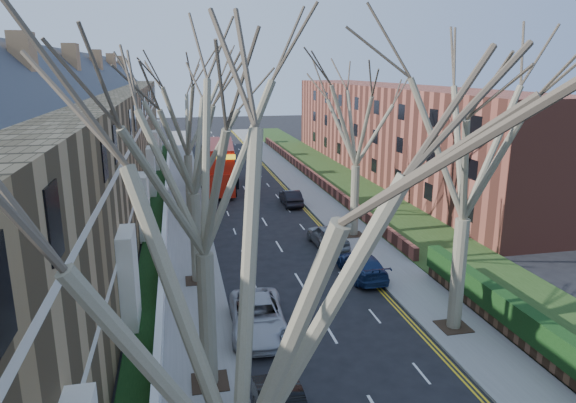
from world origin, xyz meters
TOP-DOWN VIEW (x-y plane):
  - pavement_left at (-6.00, 39.00)m, footprint 3.00×102.00m
  - pavement_right at (6.00, 39.00)m, footprint 3.00×102.00m
  - terrace_left at (-13.65, 31.00)m, footprint 9.70×78.00m
  - flats_right at (17.46, 43.00)m, footprint 13.97×54.00m
  - front_wall_left at (-7.65, 31.00)m, footprint 0.30×78.00m
  - grass_verge_right at (10.50, 39.00)m, footprint 6.00×102.00m
  - tree_left_near at (-5.70, -4.00)m, footprint 9.80×9.80m
  - tree_left_mid at (-5.70, 6.00)m, footprint 10.50×10.50m
  - tree_left_far at (-5.70, 16.00)m, footprint 10.15×10.15m
  - tree_left_dist at (-5.70, 28.00)m, footprint 10.50×10.50m
  - tree_right_mid at (5.70, 8.00)m, footprint 10.50×10.50m
  - tree_right_far at (5.70, 22.00)m, footprint 10.15×10.15m
  - double_decker_bus at (-2.26, 39.31)m, footprint 3.38×10.95m
  - car_left_far at (-3.24, 9.76)m, footprint 2.85×5.54m
  - car_right_near at (3.70, 14.87)m, footprint 1.98×4.76m
  - car_right_mid at (3.23, 20.29)m, footprint 2.13×4.65m
  - car_right_far at (3.18, 31.58)m, footprint 1.55×4.22m

SIDE VIEW (x-z plane):
  - pavement_left at x=-6.00m, z-range 0.00..0.12m
  - pavement_right at x=6.00m, z-range 0.00..0.12m
  - grass_verge_right at x=10.50m, z-range 0.12..0.18m
  - front_wall_left at x=-7.65m, z-range 0.12..1.12m
  - car_right_near at x=3.70m, z-range 0.00..1.38m
  - car_right_far at x=3.18m, z-range 0.00..1.38m
  - car_left_far at x=-3.24m, z-range 0.00..1.50m
  - car_right_mid at x=3.23m, z-range 0.00..1.55m
  - double_decker_bus at x=-2.26m, z-range -0.04..4.48m
  - flats_right at x=17.46m, z-range -0.02..9.98m
  - terrace_left at x=-13.65m, z-range -1.27..12.33m
  - tree_left_near at x=-5.70m, z-range 2.06..15.79m
  - tree_left_far at x=-5.70m, z-range 2.13..16.35m
  - tree_right_far at x=5.70m, z-range 2.13..16.35m
  - tree_left_mid at x=-5.70m, z-range 2.20..16.91m
  - tree_right_mid at x=5.70m, z-range 2.20..16.91m
  - tree_left_dist at x=-5.70m, z-range 2.20..16.91m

